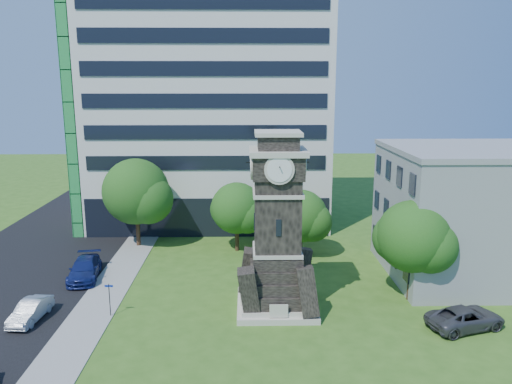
{
  "coord_description": "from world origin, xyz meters",
  "views": [
    {
      "loc": [
        0.98,
        -30.12,
        15.21
      ],
      "look_at": [
        1.69,
        7.76,
        6.97
      ],
      "focal_mm": 35.0,
      "sensor_mm": 36.0,
      "label": 1
    }
  ],
  "objects_px": {
    "car_east_lot": "(466,318)",
    "park_bench": "(260,310)",
    "clock_tower": "(277,235)",
    "car_street_mid": "(30,311)",
    "street_sign": "(109,296)",
    "car_street_north": "(85,269)"
  },
  "relations": [
    {
      "from": "car_east_lot",
      "to": "park_bench",
      "type": "relative_size",
      "value": 3.08
    },
    {
      "from": "clock_tower",
      "to": "car_street_mid",
      "type": "bearing_deg",
      "value": -174.38
    },
    {
      "from": "car_street_mid",
      "to": "car_street_north",
      "type": "height_order",
      "value": "car_street_north"
    },
    {
      "from": "car_street_north",
      "to": "car_east_lot",
      "type": "distance_m",
      "value": 28.2
    },
    {
      "from": "car_east_lot",
      "to": "park_bench",
      "type": "height_order",
      "value": "car_east_lot"
    },
    {
      "from": "car_east_lot",
      "to": "street_sign",
      "type": "xyz_separation_m",
      "value": [
        -22.99,
        2.09,
        0.73
      ]
    },
    {
      "from": "car_east_lot",
      "to": "park_bench",
      "type": "xyz_separation_m",
      "value": [
        -12.96,
        1.96,
        -0.25
      ]
    },
    {
      "from": "park_bench",
      "to": "street_sign",
      "type": "bearing_deg",
      "value": -169.06
    },
    {
      "from": "car_street_north",
      "to": "park_bench",
      "type": "height_order",
      "value": "car_street_north"
    },
    {
      "from": "clock_tower",
      "to": "park_bench",
      "type": "height_order",
      "value": "clock_tower"
    },
    {
      "from": "clock_tower",
      "to": "car_street_mid",
      "type": "xyz_separation_m",
      "value": [
        -16.25,
        -1.6,
        -4.63
      ]
    },
    {
      "from": "car_street_north",
      "to": "car_street_mid",
      "type": "bearing_deg",
      "value": -108.12
    },
    {
      "from": "car_east_lot",
      "to": "street_sign",
      "type": "bearing_deg",
      "value": 67.49
    },
    {
      "from": "car_street_mid",
      "to": "clock_tower",
      "type": "bearing_deg",
      "value": 10.82
    },
    {
      "from": "car_street_north",
      "to": "park_bench",
      "type": "xyz_separation_m",
      "value": [
        13.83,
        -6.86,
        -0.33
      ]
    },
    {
      "from": "car_east_lot",
      "to": "street_sign",
      "type": "relative_size",
      "value": 2.21
    },
    {
      "from": "clock_tower",
      "to": "car_east_lot",
      "type": "bearing_deg",
      "value": -15.22
    },
    {
      "from": "clock_tower",
      "to": "park_bench",
      "type": "relative_size",
      "value": 7.45
    },
    {
      "from": "clock_tower",
      "to": "car_east_lot",
      "type": "height_order",
      "value": "clock_tower"
    },
    {
      "from": "car_east_lot",
      "to": "street_sign",
      "type": "distance_m",
      "value": 23.09
    },
    {
      "from": "car_street_mid",
      "to": "street_sign",
      "type": "distance_m",
      "value": 5.16
    },
    {
      "from": "car_east_lot",
      "to": "car_street_mid",
      "type": "bearing_deg",
      "value": 69.38
    }
  ]
}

